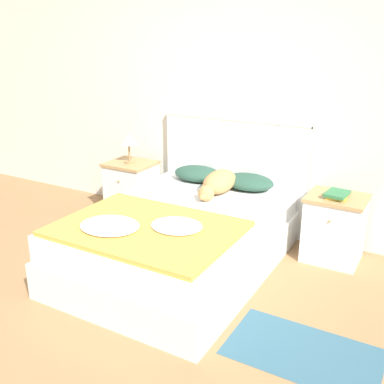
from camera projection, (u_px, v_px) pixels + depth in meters
name	position (u px, v px, depth m)	size (l,w,h in m)	color
ground_plane	(85.00, 326.00, 3.02)	(16.00, 16.00, 0.00)	#997047
wall_back	(227.00, 99.00, 4.35)	(9.00, 0.06, 2.55)	silver
bed	(180.00, 239.00, 3.74)	(1.43, 1.99, 0.50)	white
headboard	(233.00, 171.00, 4.46)	(1.51, 0.06, 1.13)	white
nightstand_left	(132.00, 188.00, 4.86)	(0.48, 0.44, 0.58)	white
nightstand_right	(334.00, 228.00, 3.85)	(0.48, 0.44, 0.58)	white
pillow_left	(197.00, 174.00, 4.40)	(0.48, 0.33, 0.14)	#284C3D
pillow_right	(248.00, 182.00, 4.15)	(0.48, 0.33, 0.14)	#284C3D
quilt	(145.00, 228.00, 3.27)	(1.30, 0.96, 0.06)	gold
dog	(219.00, 183.00, 4.04)	(0.25, 0.65, 0.21)	tan
book_stack	(337.00, 195.00, 3.72)	(0.19, 0.25, 0.05)	gold
table_lamp	(129.00, 140.00, 4.68)	(0.20, 0.20, 0.31)	#9E7A4C
rug	(303.00, 352.00, 2.77)	(0.92, 0.55, 0.00)	#335B70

